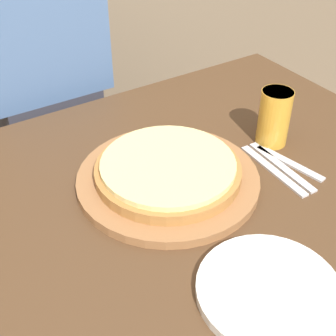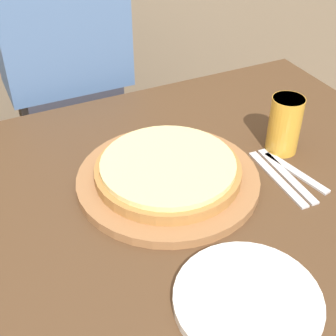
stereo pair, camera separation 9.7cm
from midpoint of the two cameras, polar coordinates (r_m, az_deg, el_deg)
name	(u,v)px [view 1 (the left image)]	position (r m, az deg, el deg)	size (l,w,h in m)	color
dining_table	(154,328)	(1.22, -4.09, -19.02)	(1.38, 0.94, 0.77)	#4C331E
pizza_on_board	(168,174)	(0.98, -2.83, -0.85)	(0.39, 0.39, 0.06)	#99663D
beer_glass	(274,115)	(1.10, 10.40, 6.26)	(0.07, 0.07, 0.13)	gold
dinner_plate	(269,291)	(0.79, 8.71, -14.76)	(0.24, 0.24, 0.02)	white
fork	(273,170)	(1.04, 10.10, -0.35)	(0.03, 0.20, 0.00)	silver
dinner_knife	(281,166)	(1.05, 11.12, 0.10)	(0.03, 0.20, 0.00)	silver
spoon	(290,163)	(1.07, 12.12, 0.53)	(0.05, 0.17, 0.00)	silver
diner_person	(49,113)	(1.49, -16.12, 6.36)	(0.36, 0.20, 1.36)	#33333D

